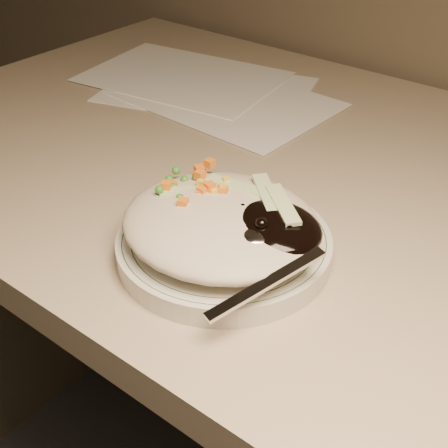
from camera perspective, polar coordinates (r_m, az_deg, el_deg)
The scene contains 5 objects.
desk at distance 0.84m, azimuth 12.87°, elevation -9.63°, with size 1.40×0.70×0.74m.
plate at distance 0.60m, azimuth 0.00°, elevation -2.04°, with size 0.21×0.21×0.02m, color silver.
plate_rim at distance 0.60m, azimuth -0.00°, elevation -1.27°, with size 0.20×0.20×0.00m.
meal at distance 0.58m, azimuth 0.28°, elevation 0.28°, with size 0.21×0.19×0.05m.
papers at distance 0.98m, azimuth -1.70°, elevation 12.32°, with size 0.43×0.29×0.00m.
Camera 1 is at (0.22, 0.81, 1.11)m, focal length 50.00 mm.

